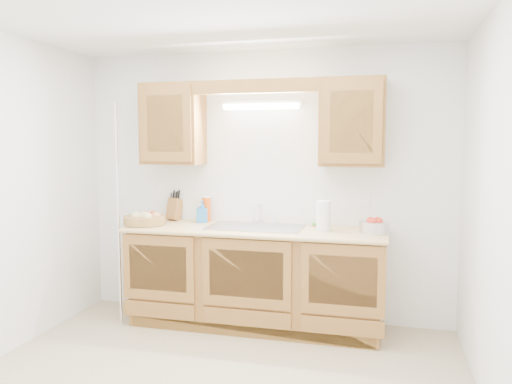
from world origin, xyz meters
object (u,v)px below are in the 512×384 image
(fruit_basket, at_px, (145,219))
(apple_bowl, at_px, (374,226))
(paper_towel, at_px, (323,216))
(knife_block, at_px, (175,209))

(fruit_basket, height_order, apple_bowl, apple_bowl)
(paper_towel, bearing_deg, fruit_basket, -176.65)
(knife_block, bearing_deg, paper_towel, 0.92)
(paper_towel, relative_size, apple_bowl, 1.00)
(apple_bowl, bearing_deg, paper_towel, 179.30)
(fruit_basket, distance_m, apple_bowl, 2.06)
(paper_towel, bearing_deg, knife_block, 170.97)
(knife_block, distance_m, apple_bowl, 1.92)
(fruit_basket, xyz_separation_m, knife_block, (0.15, 0.33, 0.06))
(fruit_basket, height_order, paper_towel, paper_towel)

